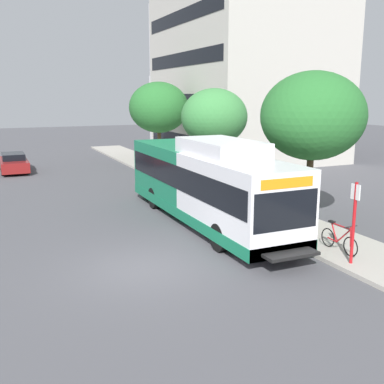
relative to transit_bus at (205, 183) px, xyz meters
The scene contains 11 objects.
ground_plane 5.93m from the transit_bus, 135.52° to the left, with size 120.00×120.00×0.00m, color #4C4C51.
sidewalk_curb 3.91m from the transit_bus, 33.81° to the left, with size 3.00×56.00×0.14m, color #A8A399.
transit_bus is the anchor object (origin of this frame).
bus_stop_sign_pole 6.84m from the transit_bus, 73.44° to the right, with size 0.10×0.36×2.60m.
bicycle_parked 6.12m from the transit_bus, 66.85° to the right, with size 0.52×1.76×1.02m.
street_tree_near_stop 5.15m from the transit_bus, 26.35° to the right, with size 4.22×4.22×6.17m.
street_tree_mid_block 8.28m from the transit_bus, 60.56° to the left, with size 3.84×3.84×5.59m.
street_tree_far_block 17.06m from the transit_bus, 76.43° to the left, with size 4.52×4.52×6.19m.
parked_car_far_lane 18.54m from the transit_bus, 111.01° to the left, with size 1.80×4.50×1.33m.
apartment_tower_backdrop 24.52m from the transit_bus, 55.75° to the left, with size 11.43×15.44×25.99m.
lattice_comm_tower 33.83m from the transit_bus, 74.13° to the left, with size 1.10×1.10×31.85m.
Camera 1 is at (-4.17, -12.93, 5.35)m, focal length 42.75 mm.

